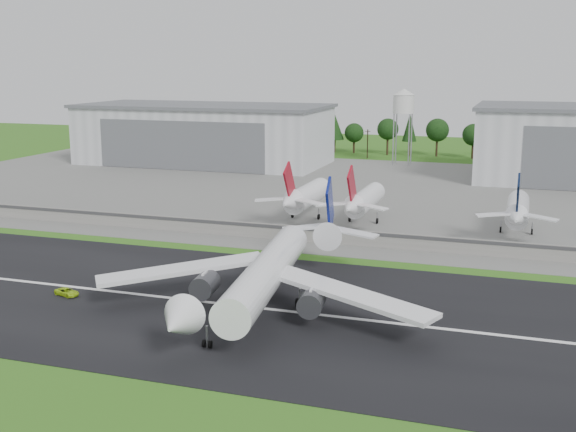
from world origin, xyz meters
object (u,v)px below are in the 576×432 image
(main_airliner, at_px, (265,281))
(parked_jet_red_b, at_px, (362,201))
(ground_vehicle, at_px, (67,292))
(parked_jet_navy, at_px, (517,210))
(parked_jet_red_a, at_px, (304,196))

(main_airliner, xyz_separation_m, parked_jet_red_b, (0.71, 66.94, 1.01))
(ground_vehicle, height_order, parked_jet_red_b, parked_jet_red_b)
(main_airliner, xyz_separation_m, parked_jet_navy, (37.13, 66.94, 0.98))
(ground_vehicle, height_order, parked_jet_navy, parked_jet_navy)
(ground_vehicle, xyz_separation_m, parked_jet_navy, (71.91, 70.98, 5.13))
(parked_jet_red_a, relative_size, parked_jet_navy, 1.00)
(main_airliner, relative_size, parked_jet_navy, 1.89)
(ground_vehicle, distance_m, parked_jet_navy, 101.17)
(parked_jet_red_a, distance_m, parked_jet_navy, 51.50)
(parked_jet_red_a, xyz_separation_m, parked_jet_red_b, (15.08, -0.04, -0.20))
(ground_vehicle, xyz_separation_m, parked_jet_red_b, (35.49, 70.99, 5.15))
(parked_jet_red_b, bearing_deg, main_airliner, -90.61)
(ground_vehicle, bearing_deg, parked_jet_red_b, -10.34)
(ground_vehicle, xyz_separation_m, parked_jet_red_a, (20.41, 71.03, 5.35))
(parked_jet_red_b, bearing_deg, parked_jet_navy, -0.01)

